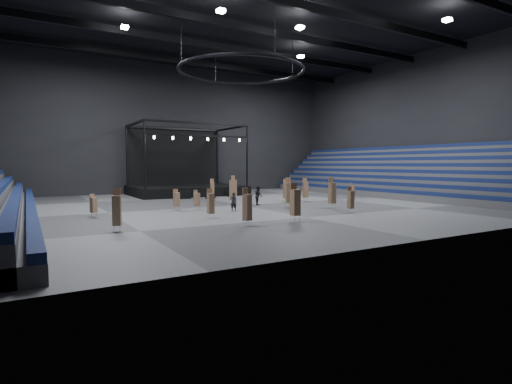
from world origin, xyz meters
TOP-DOWN VIEW (x-y plane):
  - floor at (0.00, 0.00)m, footprint 50.00×50.00m
  - ceiling at (0.00, 0.00)m, footprint 50.00×42.00m
  - wall_back at (0.00, 21.00)m, footprint 50.00×0.20m
  - wall_front at (0.00, -21.00)m, footprint 50.00×0.20m
  - wall_right at (25.00, 0.00)m, footprint 0.20×42.00m
  - bleachers_right at (22.94, 0.00)m, footprint 7.20×40.00m
  - stage at (0.00, 16.24)m, footprint 14.00×10.00m
  - truss_ring at (-0.00, 0.00)m, footprint 12.30×12.30m
  - roof_girders at (0.00, -0.00)m, footprint 49.00×30.35m
  - floodlights at (0.00, -4.00)m, footprint 28.60×16.60m
  - flight_case_left at (-2.35, 9.67)m, footprint 1.50×1.04m
  - flight_case_mid at (0.28, 8.36)m, footprint 1.22×0.85m
  - flight_case_right at (3.91, 9.97)m, footprint 1.35×0.88m
  - chair_stack_0 at (5.50, 0.28)m, footprint 0.53×0.53m
  - chair_stack_1 at (2.90, -3.93)m, footprint 0.65×0.65m
  - chair_stack_2 at (13.66, -1.10)m, footprint 0.60×0.60m
  - chair_stack_3 at (5.92, -6.55)m, footprint 0.55×0.55m
  - chair_stack_4 at (-5.36, -1.70)m, footprint 0.53×0.53m
  - chair_stack_5 at (-5.95, -11.99)m, footprint 0.56×0.56m
  - chair_stack_6 at (-2.12, -11.99)m, footprint 0.56×0.56m
  - chair_stack_7 at (1.94, 5.49)m, footprint 0.52×0.52m
  - chair_stack_8 at (0.27, 2.68)m, footprint 0.46×0.46m
  - chair_stack_9 at (-6.51, -7.35)m, footprint 0.46×0.46m
  - chair_stack_10 at (-13.95, -2.20)m, footprint 0.55×0.55m
  - chair_stack_11 at (4.95, -10.00)m, footprint 0.44×0.44m
  - chair_stack_12 at (-13.72, -10.03)m, footprint 0.60×0.60m
  - chair_stack_13 at (6.56, 1.26)m, footprint 0.63×0.63m
  - chair_stack_14 at (-7.10, -1.34)m, footprint 0.49×0.49m
  - chair_stack_15 at (0.38, 8.01)m, footprint 0.55×0.55m
  - chair_stack_16 at (8.03, 0.28)m, footprint 0.59×0.59m
  - man_center at (-3.06, -4.28)m, footprint 0.62×0.43m
  - crew_member at (1.57, -0.61)m, footprint 0.95×1.08m

SIDE VIEW (x-z plane):
  - floor at x=0.00m, z-range 0.00..0.00m
  - flight_case_mid at x=0.28m, z-range 0.00..0.74m
  - flight_case_right at x=3.91m, z-range 0.00..0.83m
  - flight_case_left at x=-2.35m, z-range 0.00..0.91m
  - man_center at x=-3.06m, z-range 0.00..1.63m
  - crew_member at x=1.57m, z-range 0.00..1.86m
  - chair_stack_10 at x=-13.95m, z-range 0.07..1.84m
  - chair_stack_4 at x=-5.36m, z-range 0.07..1.84m
  - chair_stack_14 at x=-7.10m, z-range 0.07..1.94m
  - chair_stack_2 at x=13.66m, z-range 0.07..2.00m
  - chair_stack_11 at x=4.95m, z-range 0.04..2.22m
  - chair_stack_13 at x=6.56m, z-range 0.08..2.19m
  - chair_stack_9 at x=-6.51m, z-range 0.04..2.27m
  - chair_stack_15 at x=0.38m, z-range 0.03..2.38m
  - chair_stack_8 at x=0.27m, z-range 0.02..2.42m
  - chair_stack_5 at x=-5.95m, z-range 0.03..2.53m
  - chair_stack_0 at x=5.50m, z-range 0.05..2.51m
  - chair_stack_16 at x=8.03m, z-range 0.04..2.55m
  - chair_stack_12 at x=-13.72m, z-range 0.02..2.63m
  - chair_stack_7 at x=1.94m, z-range 0.02..2.78m
  - chair_stack_6 at x=-2.12m, z-range 0.05..2.77m
  - chair_stack_1 at x=2.90m, z-range 0.03..2.82m
  - chair_stack_3 at x=5.92m, z-range 0.03..2.84m
  - stage at x=0.00m, z-range -3.15..6.05m
  - bleachers_right at x=22.94m, z-range -1.47..4.93m
  - wall_back at x=0.00m, z-range 0.00..18.00m
  - wall_front at x=0.00m, z-range 0.00..18.00m
  - wall_right at x=25.00m, z-range 0.00..18.00m
  - truss_ring at x=0.00m, z-range 10.43..15.58m
  - floodlights at x=0.00m, z-range 16.48..16.73m
  - roof_girders at x=0.00m, z-range 16.85..17.55m
  - ceiling at x=0.00m, z-range 17.90..18.10m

